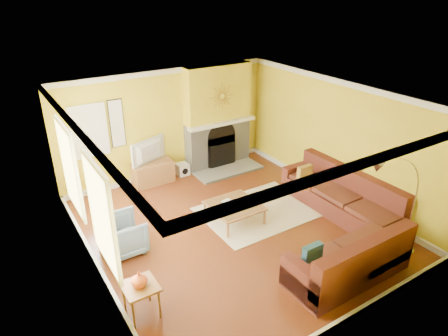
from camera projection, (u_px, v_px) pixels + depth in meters
floor at (233, 228)px, 8.18m from camera, size 5.50×6.00×0.02m
ceiling at (235, 98)px, 7.01m from camera, size 5.50×6.00×0.02m
wall_back at (167, 124)px, 9.89m from camera, size 5.50×0.02×2.70m
wall_front at (359, 250)px, 5.30m from camera, size 5.50×0.02×2.70m
wall_left at (88, 208)px, 6.26m from camera, size 0.02×6.00×2.70m
wall_right at (336, 140)px, 8.93m from camera, size 0.02×6.00×2.70m
baseboard at (233, 225)px, 8.15m from camera, size 5.50×6.00×0.12m
crown_molding at (235, 102)px, 7.04m from camera, size 5.50×6.00×0.12m
window_left_near at (69, 169)px, 7.20m from camera, size 0.06×1.22×1.72m
window_left_far at (100, 217)px, 5.75m from camera, size 0.06×1.22×1.72m
window_back at (89, 131)px, 8.84m from camera, size 0.82×0.06×1.22m
wall_art at (117, 124)px, 9.14m from camera, size 0.34×0.04×1.14m
fireplace at (217, 117)px, 10.38m from camera, size 1.80×0.40×2.70m
mantel at (222, 123)px, 10.24m from camera, size 1.92×0.22×0.08m
hearth at (229, 170)px, 10.53m from camera, size 1.80×0.70×0.06m
sunburst at (222, 96)px, 9.95m from camera, size 0.70×0.04×0.70m
rug at (258, 211)px, 8.72m from camera, size 2.40×1.80×0.02m
sectional_sofa at (314, 213)px, 7.82m from camera, size 3.04×3.42×0.90m
coffee_table at (234, 213)px, 8.30m from camera, size 1.00×1.00×0.40m
media_console at (153, 173)px, 9.83m from camera, size 1.00×0.45×0.55m
tv at (151, 152)px, 9.59m from camera, size 1.01×0.48×0.59m
subwoofer at (182, 169)px, 10.31m from camera, size 0.30×0.30×0.30m
armchair at (122, 235)px, 7.31m from camera, size 0.78×0.76×0.71m
side_table at (141, 300)px, 5.94m from camera, size 0.50×0.50×0.55m
vase at (139, 279)px, 5.77m from camera, size 0.24×0.24×0.25m
book at (226, 204)px, 8.22m from camera, size 0.26×0.31×0.03m
arc_lamp at (394, 211)px, 6.74m from camera, size 1.35×0.36×2.12m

